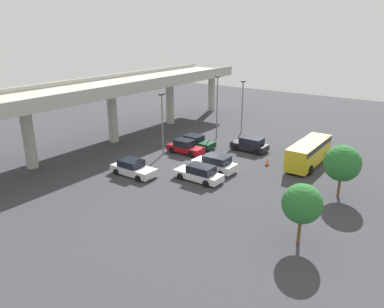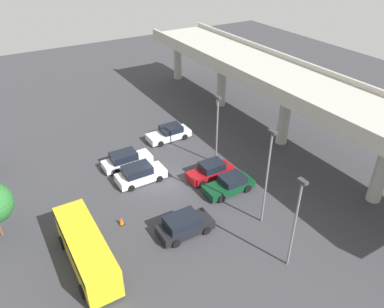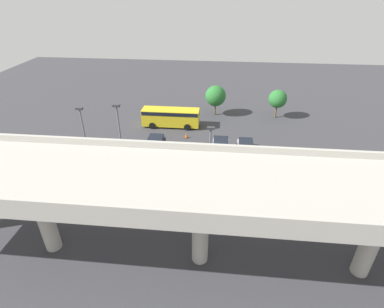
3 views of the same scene
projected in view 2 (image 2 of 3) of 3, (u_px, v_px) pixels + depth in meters
name	position (u px, v px, depth m)	size (l,w,h in m)	color
ground_plane	(165.00, 181.00, 35.22)	(101.07, 101.07, 0.00)	#38383D
highway_overpass	(289.00, 86.00, 38.07)	(48.38, 7.83, 8.06)	#ADAAA0
parked_car_0	(169.00, 133.00, 41.84)	(2.23, 4.87, 1.56)	silver
parked_car_1	(126.00, 160.00, 37.11)	(2.11, 4.89, 1.59)	silver
parked_car_2	(140.00, 174.00, 34.89)	(2.23, 4.60, 1.71)	silver
parked_car_3	(211.00, 171.00, 35.43)	(2.05, 4.52, 1.62)	maroon
parked_car_4	(229.00, 184.00, 33.65)	(2.21, 4.64, 1.48)	#0C381E
parked_car_5	(184.00, 225.00, 28.97)	(2.22, 4.36, 1.68)	black
shuttle_bus	(86.00, 248.00, 25.91)	(8.21, 2.60, 2.62)	gold
lamp_post_near_aisle	(217.00, 125.00, 35.74)	(0.70, 0.35, 7.21)	slate
lamp_post_mid_lot	(296.00, 217.00, 24.42)	(0.70, 0.35, 7.35)	slate
lamp_post_by_overpass	(268.00, 172.00, 27.99)	(0.70, 0.35, 8.36)	slate
traffic_cone	(121.00, 221.00, 30.05)	(0.44, 0.44, 0.70)	black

